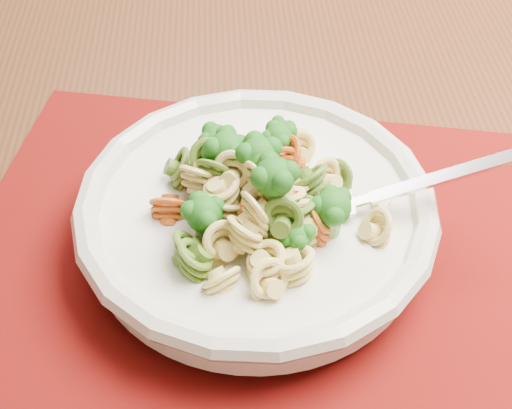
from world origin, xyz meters
name	(u,v)px	position (x,y,z in m)	size (l,w,h in m)	color
dining_table	(229,267)	(-0.44, -0.24, 0.64)	(1.67, 1.37, 0.74)	#4D2615
placemat	(261,259)	(-0.44, -0.32, 0.74)	(0.45, 0.35, 0.00)	#60040A
pasta_bowl	(256,214)	(-0.44, -0.30, 0.77)	(0.27, 0.27, 0.05)	beige
pasta_broccoli_heap	(256,199)	(-0.44, -0.30, 0.79)	(0.23, 0.23, 0.06)	#DFCB6E
fork	(337,208)	(-0.39, -0.33, 0.79)	(0.19, 0.02, 0.01)	silver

